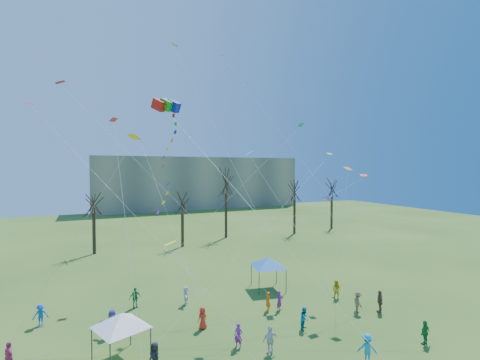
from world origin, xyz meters
name	(u,v)px	position (x,y,z in m)	size (l,w,h in m)	color
distant_building	(198,182)	(22.00, 82.00, 7.50)	(60.00, 14.00, 15.00)	gray
bare_tree_row	(177,199)	(4.03, 35.97, 7.10)	(69.67, 8.83, 11.68)	black
big_box_kite	(171,164)	(-3.36, 7.23, 12.03)	(4.82, 7.54, 20.27)	red
canopy_tent_white	(121,320)	(-6.74, 6.33, 2.49)	(3.65, 3.65, 2.94)	#3F3F44
canopy_tent_blue	(268,262)	(7.45, 13.25, 2.62)	(4.05, 4.05, 3.09)	#3F3F44
festival_crowd	(217,328)	(-0.58, 6.18, 0.85)	(26.89, 15.10, 1.83)	#E64B1C
small_kites_aloft	(209,153)	(0.71, 11.19, 13.03)	(28.41, 19.02, 33.71)	#D8A00B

